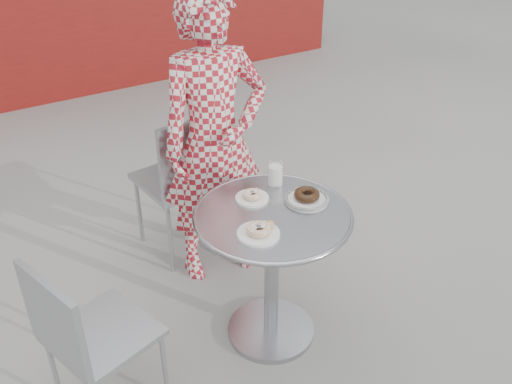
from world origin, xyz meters
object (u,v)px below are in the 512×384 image
chair_far (182,207)px  plate_checker (307,198)px  chair_left (106,364)px  plate_far (252,196)px  bistro_table (272,245)px  plate_near (259,231)px  seated_person (215,142)px  milk_cup (275,174)px

chair_far → plate_checker: 1.02m
chair_left → plate_far: (0.81, 0.14, 0.49)m
bistro_table → chair_far: size_ratio=0.80×
bistro_table → plate_near: plate_near is taller
seated_person → plate_checker: (0.14, -0.61, -0.06)m
plate_far → plate_near: (-0.12, -0.25, 0.00)m
bistro_table → plate_far: bearing=95.9°
bistro_table → seated_person: seated_person is taller
plate_checker → bistro_table: bearing=-178.0°
chair_far → plate_far: (0.03, -0.74, 0.46)m
bistro_table → chair_far: bearing=93.2°
chair_left → seated_person: (0.87, 0.61, 0.55)m
plate_far → plate_near: bearing=-115.5°
plate_checker → milk_cup: bearing=101.4°
seated_person → milk_cup: seated_person is taller
plate_far → plate_checker: plate_checker is taller
bistro_table → milk_cup: milk_cup is taller
seated_person → plate_checker: bearing=-71.8°
chair_left → plate_far: 0.96m
plate_checker → milk_cup: milk_cup is taller
bistro_table → plate_near: size_ratio=4.01×
bistro_table → seated_person: 0.67m
bistro_table → chair_left: chair_left is taller
plate_far → plate_near: plate_near is taller
milk_cup → plate_checker: bearing=-78.6°
chair_far → plate_near: 1.10m
chair_left → seated_person: 1.20m
plate_far → plate_checker: size_ratio=0.75×
plate_far → chair_left: bearing=-170.1°
chair_left → plate_near: bearing=-115.8°
chair_far → plate_far: size_ratio=5.90×
seated_person → milk_cup: bearing=-71.0°
chair_far → plate_checker: bearing=99.4°
chair_left → seated_person: seated_person is taller
plate_near → plate_checker: (0.32, 0.11, -0.00)m
plate_near → chair_left: bearing=170.8°
chair_far → seated_person: 0.59m
plate_near → plate_checker: size_ratio=0.88×
chair_left → plate_checker: chair_left is taller
chair_left → plate_near: size_ratio=4.47×
plate_near → milk_cup: milk_cup is taller
seated_person → plate_near: bearing=-98.9°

